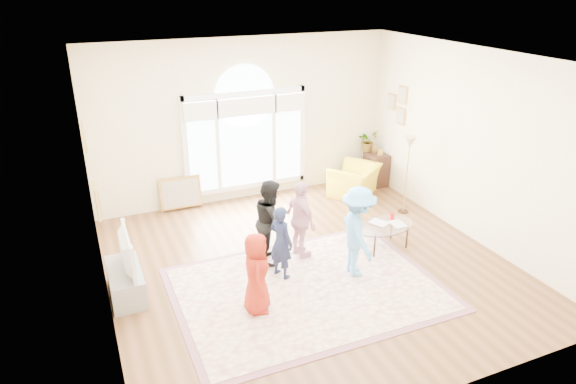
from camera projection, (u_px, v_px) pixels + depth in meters
name	position (u px, v px, depth m)	size (l,w,h in m)	color
ground	(309.00, 265.00, 8.11)	(6.00, 6.00, 0.00)	#55361C
room_shell	(248.00, 125.00, 9.90)	(6.00, 6.00, 6.00)	beige
area_rug	(307.00, 289.00, 7.48)	(3.60, 2.60, 0.02)	beige
rug_border	(307.00, 289.00, 7.48)	(3.80, 2.80, 0.01)	#885462
tv_console	(126.00, 282.00, 7.28)	(0.45, 1.00, 0.42)	gray
television	(122.00, 252.00, 7.09)	(0.16, 0.98, 0.57)	black
coffee_table	(384.00, 226.00, 8.48)	(1.14, 0.80, 0.54)	silver
armchair	(354.00, 180.00, 10.60)	(0.97, 0.85, 0.63)	yellow
side_cabinet	(376.00, 169.00, 11.10)	(0.40, 0.50, 0.70)	black
floor_lamp	(409.00, 149.00, 9.44)	(0.28, 0.28, 1.51)	black
plant_pedestal	(366.00, 166.00, 11.30)	(0.20, 0.20, 0.70)	white
potted_plant	(368.00, 140.00, 11.08)	(0.42, 0.36, 0.47)	#33722D
leaning_picture	(182.00, 209.00, 10.06)	(0.80, 0.05, 0.62)	tan
child_red	(256.00, 273.00, 6.79)	(0.56, 0.37, 1.15)	#9D2113
child_navy	(281.00, 242.00, 7.58)	(0.42, 0.27, 1.14)	#1A213E
child_black	(271.00, 221.00, 8.00)	(0.66, 0.51, 1.35)	black
child_pink	(301.00, 220.00, 8.12)	(0.75, 0.31, 1.28)	#EAA9B5
child_blue	(358.00, 232.00, 7.60)	(0.91, 0.52, 1.41)	#5DA8EE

